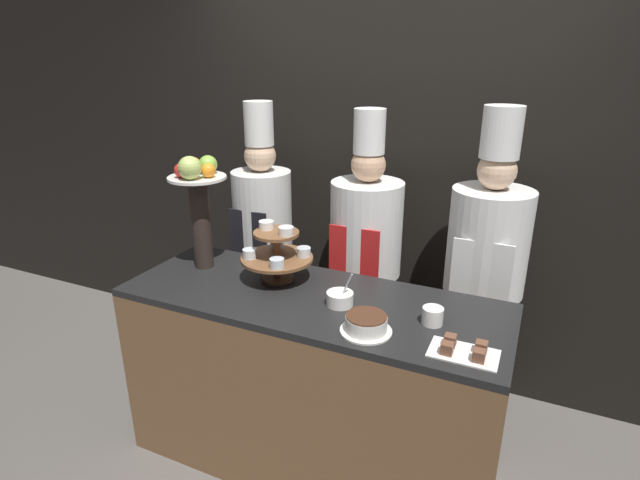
% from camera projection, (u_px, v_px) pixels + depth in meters
% --- Properties ---
extents(wall_back, '(10.00, 0.06, 2.80)m').
position_uv_depth(wall_back, '(383.00, 162.00, 3.06)').
color(wall_back, black).
rests_on(wall_back, ground_plane).
extents(buffet_counter, '(1.83, 0.67, 0.95)m').
position_uv_depth(buffet_counter, '(312.00, 382.00, 2.51)').
color(buffet_counter, brown).
rests_on(buffet_counter, ground_plane).
extents(tiered_stand, '(0.36, 0.36, 0.30)m').
position_uv_depth(tiered_stand, '(277.00, 252.00, 2.47)').
color(tiered_stand, brown).
rests_on(tiered_stand, buffet_counter).
extents(fruit_pedestal, '(0.29, 0.29, 0.61)m').
position_uv_depth(fruit_pedestal, '(198.00, 196.00, 2.54)').
color(fruit_pedestal, '#2D231E').
rests_on(fruit_pedestal, buffet_counter).
extents(cake_round, '(0.22, 0.22, 0.08)m').
position_uv_depth(cake_round, '(366.00, 324.00, 2.03)').
color(cake_round, white).
rests_on(cake_round, buffet_counter).
extents(cup_white, '(0.09, 0.09, 0.07)m').
position_uv_depth(cup_white, '(433.00, 316.00, 2.09)').
color(cup_white, white).
rests_on(cup_white, buffet_counter).
extents(cake_square_tray, '(0.26, 0.16, 0.05)m').
position_uv_depth(cake_square_tray, '(464.00, 350.00, 1.88)').
color(cake_square_tray, white).
rests_on(cake_square_tray, buffet_counter).
extents(serving_bowl_near, '(0.12, 0.12, 0.16)m').
position_uv_depth(serving_bowl_near, '(340.00, 299.00, 2.25)').
color(serving_bowl_near, white).
rests_on(serving_bowl_near, buffet_counter).
extents(chef_left, '(0.36, 0.36, 1.77)m').
position_uv_depth(chef_left, '(263.00, 235.00, 3.14)').
color(chef_left, '#38332D').
rests_on(chef_left, ground_plane).
extents(chef_center_left, '(0.41, 0.41, 1.76)m').
position_uv_depth(chef_center_left, '(365.00, 254.00, 2.88)').
color(chef_center_left, black).
rests_on(chef_center_left, ground_plane).
extents(chef_center_right, '(0.41, 0.41, 1.80)m').
position_uv_depth(chef_center_right, '(485.00, 269.00, 2.61)').
color(chef_center_right, black).
rests_on(chef_center_right, ground_plane).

